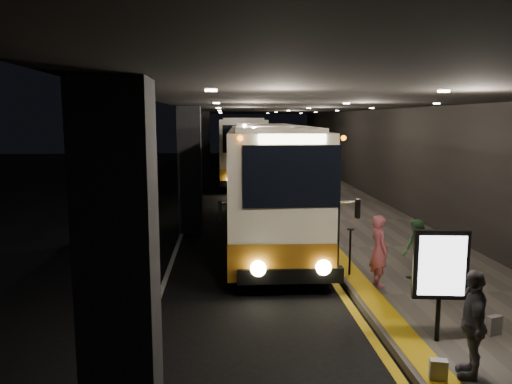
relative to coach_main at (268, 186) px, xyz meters
name	(u,v)px	position (x,y,z in m)	size (l,w,h in m)	color
ground	(236,263)	(-1.13, -2.85, -1.76)	(90.00, 90.00, 0.00)	black
lane_line_white	(185,225)	(-2.93, 2.15, -1.75)	(0.12, 50.00, 0.01)	silver
kerb_stripe_yellow	(294,224)	(1.22, 2.15, -1.75)	(0.18, 50.00, 0.01)	gold
sidewalk	(356,221)	(3.62, 2.15, -1.68)	(4.50, 50.00, 0.15)	#514C44
tactile_strip	(307,220)	(1.72, 2.15, -1.60)	(0.50, 50.00, 0.01)	gold
terminal_wall	(417,145)	(5.87, 2.15, 1.24)	(0.10, 50.00, 6.00)	black
support_columns	(190,170)	(-2.63, 1.15, 0.44)	(0.80, 24.80, 4.40)	black
canopy	(300,101)	(1.37, 2.15, 2.84)	(9.00, 50.00, 0.40)	black
coach_main	(268,186)	(0.00, 0.00, 0.00)	(2.79, 11.81, 3.66)	beige
coach_second	(240,151)	(-0.35, 15.98, 0.12)	(2.63, 12.43, 3.91)	beige
coach_third	(237,144)	(-0.21, 28.26, 0.03)	(2.57, 11.85, 3.72)	beige
passenger_boarding	(379,250)	(2.09, -5.40, -0.78)	(0.60, 0.39, 1.65)	#C45B6A
passenger_waiting_green	(416,252)	(3.00, -5.31, -0.85)	(0.74, 0.45, 1.51)	#3D6F40
passenger_waiting_grey	(473,324)	(2.20, -9.53, -0.78)	(0.96, 0.49, 1.64)	#4F4E53
bag_polka	(494,325)	(3.33, -8.16, -1.43)	(0.28, 0.12, 0.35)	black
bag_plain	(438,370)	(1.67, -9.62, -1.45)	(0.25, 0.15, 0.32)	beige
info_sign	(441,267)	(2.21, -8.34, -0.28)	(0.93, 0.22, 1.96)	black
stanchion_post	(350,252)	(1.62, -4.61, -1.03)	(0.05, 0.05, 1.16)	black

